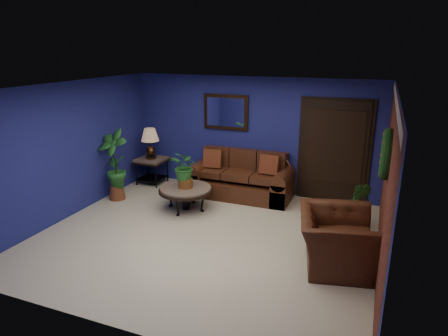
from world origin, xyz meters
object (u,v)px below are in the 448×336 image
at_px(table_lamp, 150,140).
at_px(side_chair, 280,177).
at_px(armchair, 336,240).
at_px(coffee_table, 186,190).
at_px(sofa, 242,181).
at_px(end_table, 152,164).

xyz_separation_m(table_lamp, side_chair, (3.05, 0.06, -0.55)).
bearing_deg(side_chair, armchair, -43.45).
relative_size(coffee_table, side_chair, 1.21).
relative_size(table_lamp, armchair, 0.55).
relative_size(coffee_table, armchair, 0.86).
bearing_deg(table_lamp, sofa, 0.82).
distance_m(end_table, table_lamp, 0.58).
xyz_separation_m(end_table, armchair, (4.45, -2.19, -0.06)).
height_order(sofa, end_table, sofa).
bearing_deg(end_table, table_lamp, 90.00).
distance_m(sofa, coffee_table, 1.38).
bearing_deg(sofa, coffee_table, -123.49).
bearing_deg(table_lamp, end_table, -90.00).
bearing_deg(armchair, sofa, 33.31).
xyz_separation_m(sofa, coffee_table, (-0.76, -1.15, 0.08)).
bearing_deg(armchair, coffee_table, 58.45).
bearing_deg(sofa, end_table, -179.18).
bearing_deg(table_lamp, coffee_table, -37.56).
distance_m(side_chair, armchair, 2.65).
distance_m(coffee_table, side_chair, 1.99).
xyz_separation_m(table_lamp, armchair, (4.45, -2.19, -0.64)).
relative_size(table_lamp, side_chair, 0.78).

